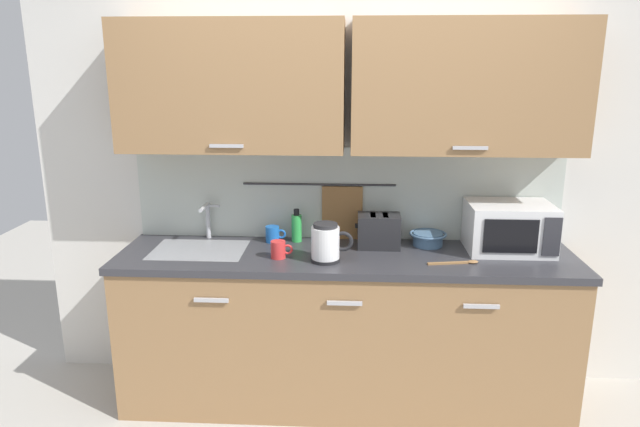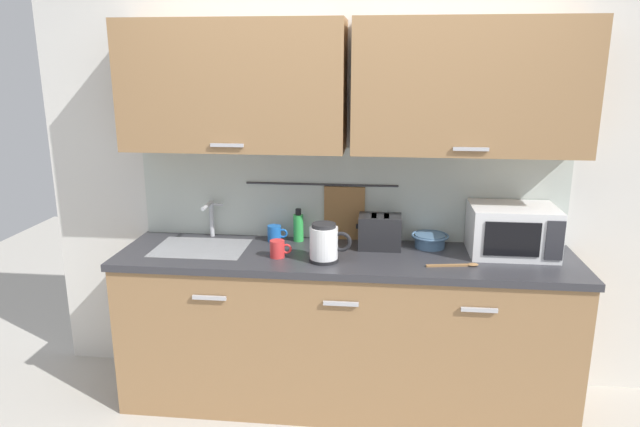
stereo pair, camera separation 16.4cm
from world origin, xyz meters
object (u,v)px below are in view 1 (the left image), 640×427
object	(u,v)px
mixing_bowl	(428,238)
microwave	(509,227)
toaster	(379,231)
wooden_spoon	(459,262)
dish_soap_bottle	(297,227)
electric_kettle	(326,243)
mug_by_kettle	(279,250)
mug_near_sink	(273,234)

from	to	relation	value
mixing_bowl	microwave	bearing A→B (deg)	-8.69
toaster	wooden_spoon	world-z (taller)	toaster
dish_soap_bottle	wooden_spoon	xyz separation A→B (m)	(0.89, -0.34, -0.08)
electric_kettle	mug_by_kettle	size ratio (longest dim) A/B	1.89
mug_near_sink	wooden_spoon	size ratio (longest dim) A/B	0.43
electric_kettle	toaster	world-z (taller)	electric_kettle
microwave	wooden_spoon	size ratio (longest dim) A/B	1.67
electric_kettle	mixing_bowl	bearing A→B (deg)	27.71
microwave	mug_near_sink	bearing A→B (deg)	176.47
electric_kettle	mixing_bowl	size ratio (longest dim) A/B	1.06
mug_near_sink	dish_soap_bottle	bearing A→B (deg)	8.33
microwave	mixing_bowl	distance (m)	0.45
dish_soap_bottle	mug_by_kettle	distance (m)	0.31
toaster	mixing_bowl	bearing A→B (deg)	8.23
mug_near_sink	wooden_spoon	distance (m)	1.08
dish_soap_bottle	mug_near_sink	size ratio (longest dim) A/B	1.63
dish_soap_bottle	toaster	bearing A→B (deg)	-9.19
dish_soap_bottle	wooden_spoon	size ratio (longest dim) A/B	0.71
mug_by_kettle	electric_kettle	bearing A→B (deg)	-7.59
mug_near_sink	mixing_bowl	size ratio (longest dim) A/B	0.56
mixing_bowl	toaster	distance (m)	0.29
electric_kettle	mug_by_kettle	world-z (taller)	electric_kettle
toaster	wooden_spoon	distance (m)	0.50
dish_soap_bottle	wooden_spoon	world-z (taller)	dish_soap_bottle
microwave	mug_by_kettle	xyz separation A→B (m)	(-1.27, -0.20, -0.09)
mixing_bowl	wooden_spoon	size ratio (longest dim) A/B	0.78
mug_near_sink	mixing_bowl	world-z (taller)	mug_near_sink
electric_kettle	mug_by_kettle	distance (m)	0.27
electric_kettle	toaster	xyz separation A→B (m)	(0.29, 0.26, -0.01)
mug_near_sink	wooden_spoon	bearing A→B (deg)	-17.18
mixing_bowl	mug_by_kettle	size ratio (longest dim) A/B	1.78
mug_by_kettle	mixing_bowl	bearing A→B (deg)	17.78
dish_soap_bottle	mug_by_kettle	world-z (taller)	dish_soap_bottle
microwave	electric_kettle	distance (m)	1.04
electric_kettle	mug_near_sink	size ratio (longest dim) A/B	1.89
wooden_spoon	mug_near_sink	bearing A→B (deg)	162.82
microwave	dish_soap_bottle	size ratio (longest dim) A/B	2.35
mixing_bowl	mug_by_kettle	bearing A→B (deg)	-162.22
mug_near_sink	microwave	bearing A→B (deg)	-3.53
toaster	wooden_spoon	size ratio (longest dim) A/B	0.93
microwave	toaster	distance (m)	0.72
microwave	mixing_bowl	world-z (taller)	microwave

